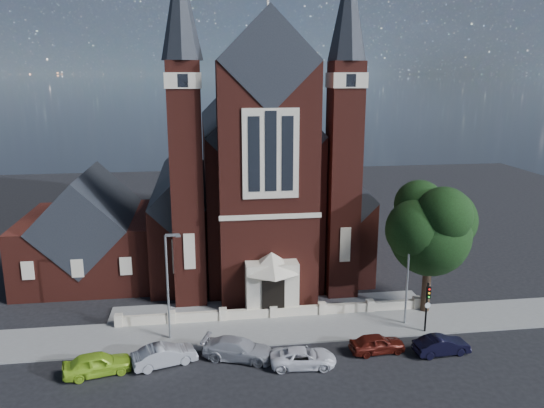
# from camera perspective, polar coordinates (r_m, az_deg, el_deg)

# --- Properties ---
(ground) EXTENTS (120.00, 120.00, 0.00)m
(ground) POSITION_cam_1_polar(r_m,az_deg,el_deg) (51.10, -1.19, -8.01)
(ground) COLOR black
(ground) RESTS_ON ground
(pavement_strip) EXTENTS (60.00, 5.00, 0.12)m
(pavement_strip) POSITION_cam_1_polar(r_m,az_deg,el_deg) (41.60, 0.52, -13.33)
(pavement_strip) COLOR slate
(pavement_strip) RESTS_ON ground
(forecourt_paving) EXTENTS (26.00, 3.00, 0.14)m
(forecourt_paving) POSITION_cam_1_polar(r_m,az_deg,el_deg) (45.17, -0.22, -11.04)
(forecourt_paving) COLOR slate
(forecourt_paving) RESTS_ON ground
(forecourt_wall) EXTENTS (24.00, 0.40, 0.90)m
(forecourt_wall) POSITION_cam_1_polar(r_m,az_deg,el_deg) (43.38, 0.13, -12.14)
(forecourt_wall) COLOR beige
(forecourt_wall) RESTS_ON ground
(church) EXTENTS (20.01, 34.90, 29.20)m
(church) POSITION_cam_1_polar(r_m,az_deg,el_deg) (56.38, -2.16, 2.75)
(church) COLOR #511D15
(church) RESTS_ON ground
(parish_hall) EXTENTS (12.00, 12.20, 10.24)m
(parish_hall) POSITION_cam_1_polar(r_m,az_deg,el_deg) (53.40, -18.95, -3.25)
(parish_hall) COLOR #511D15
(parish_hall) RESTS_ON ground
(street_tree) EXTENTS (6.40, 6.60, 10.70)m
(street_tree) POSITION_cam_1_polar(r_m,az_deg,el_deg) (43.58, 16.94, -2.82)
(street_tree) COLOR black
(street_tree) RESTS_ON ground
(street_lamp_left) EXTENTS (1.16, 0.22, 8.09)m
(street_lamp_left) POSITION_cam_1_polar(r_m,az_deg,el_deg) (38.98, -11.06, -8.11)
(street_lamp_left) COLOR gray
(street_lamp_left) RESTS_ON ground
(street_lamp_right) EXTENTS (1.16, 0.22, 8.09)m
(street_lamp_right) POSITION_cam_1_polar(r_m,az_deg,el_deg) (41.85, 14.54, -6.75)
(street_lamp_right) COLOR gray
(street_lamp_right) RESTS_ON ground
(traffic_signal) EXTENTS (0.28, 0.42, 4.00)m
(traffic_signal) POSITION_cam_1_polar(r_m,az_deg,el_deg) (41.60, 16.37, -10.00)
(traffic_signal) COLOR black
(traffic_signal) RESTS_ON ground
(car_lime_van) EXTENTS (4.62, 2.67, 1.48)m
(car_lime_van) POSITION_cam_1_polar(r_m,az_deg,el_deg) (37.57, -18.27, -15.99)
(car_lime_van) COLOR #9CCE29
(car_lime_van) RESTS_ON ground
(car_silver_a) EXTENTS (4.53, 2.70, 1.41)m
(car_silver_a) POSITION_cam_1_polar(r_m,az_deg,el_deg) (37.52, -11.50, -15.64)
(car_silver_a) COLOR #95969C
(car_silver_a) RESTS_ON ground
(car_silver_b) EXTENTS (5.32, 3.54, 1.43)m
(car_silver_b) POSITION_cam_1_polar(r_m,az_deg,el_deg) (37.58, -3.64, -15.30)
(car_silver_b) COLOR #A4A5AC
(car_silver_b) RESTS_ON ground
(car_white_suv) EXTENTS (4.56, 2.37, 1.23)m
(car_white_suv) POSITION_cam_1_polar(r_m,az_deg,el_deg) (36.79, 3.36, -16.16)
(car_white_suv) COLOR white
(car_white_suv) RESTS_ON ground
(car_dark_red) EXTENTS (4.00, 1.85, 1.33)m
(car_dark_red) POSITION_cam_1_polar(r_m,az_deg,el_deg) (38.98, 11.24, -14.50)
(car_dark_red) COLOR #4D130D
(car_dark_red) RESTS_ON ground
(car_navy) EXTENTS (4.03, 1.69, 1.29)m
(car_navy) POSITION_cam_1_polar(r_m,az_deg,el_deg) (39.89, 17.77, -14.26)
(car_navy) COLOR black
(car_navy) RESTS_ON ground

